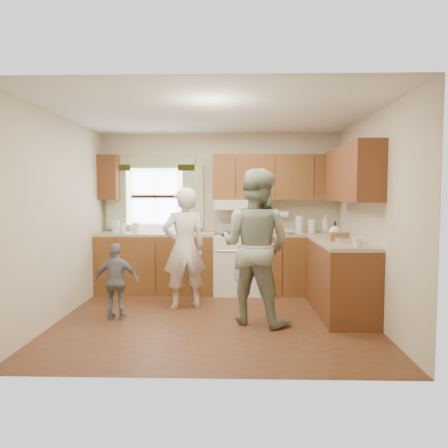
{
  "coord_description": "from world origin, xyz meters",
  "views": [
    {
      "loc": [
        0.26,
        -5.29,
        1.55
      ],
      "look_at": [
        0.1,
        0.4,
        1.15
      ],
      "focal_mm": 35.0,
      "sensor_mm": 36.0,
      "label": 1
    }
  ],
  "objects_px": {
    "stove": "(239,263)",
    "child": "(116,281)",
    "woman_left": "(184,248)",
    "woman_right": "(255,246)"
  },
  "relations": [
    {
      "from": "woman_right",
      "to": "child",
      "type": "distance_m",
      "value": 1.75
    },
    {
      "from": "woman_right",
      "to": "woman_left",
      "type": "bearing_deg",
      "value": -8.11
    },
    {
      "from": "woman_left",
      "to": "child",
      "type": "distance_m",
      "value": 1.02
    },
    {
      "from": "woman_right",
      "to": "child",
      "type": "height_order",
      "value": "woman_right"
    },
    {
      "from": "stove",
      "to": "child",
      "type": "distance_m",
      "value": 2.12
    },
    {
      "from": "child",
      "to": "woman_left",
      "type": "bearing_deg",
      "value": -145.12
    },
    {
      "from": "child",
      "to": "woman_right",
      "type": "bearing_deg",
      "value": 175.24
    },
    {
      "from": "child",
      "to": "stove",
      "type": "bearing_deg",
      "value": -137.97
    },
    {
      "from": "stove",
      "to": "woman_right",
      "type": "distance_m",
      "value": 1.63
    },
    {
      "from": "stove",
      "to": "child",
      "type": "height_order",
      "value": "stove"
    }
  ]
}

